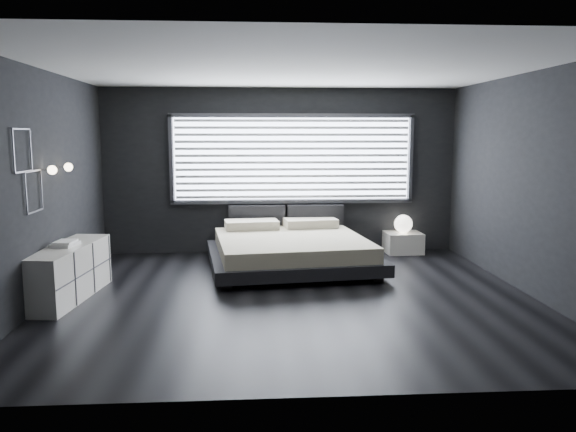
{
  "coord_description": "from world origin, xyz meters",
  "views": [
    {
      "loc": [
        -0.51,
        -6.83,
        2.02
      ],
      "look_at": [
        0.0,
        0.85,
        0.9
      ],
      "focal_mm": 35.0,
      "sensor_mm": 36.0,
      "label": 1
    }
  ],
  "objects": [
    {
      "name": "bed",
      "position": [
        0.08,
        1.52,
        0.29
      ],
      "size": [
        2.68,
        2.58,
        0.63
      ],
      "color": "black",
      "rests_on": "ground"
    },
    {
      "name": "window",
      "position": [
        0.2,
        2.7,
        1.61
      ],
      "size": [
        4.14,
        0.09,
        1.52
      ],
      "color": "white",
      "rests_on": "ground"
    },
    {
      "name": "orb_lamp",
      "position": [
        2.08,
        2.48,
        0.51
      ],
      "size": [
        0.31,
        0.31,
        0.31
      ],
      "primitive_type": "sphere",
      "color": "white",
      "rests_on": "nightstand"
    },
    {
      "name": "wall_art_upper",
      "position": [
        -2.98,
        -0.55,
        1.85
      ],
      "size": [
        0.01,
        0.48,
        0.48
      ],
      "color": "#47474C",
      "rests_on": "ground"
    },
    {
      "name": "wall_art_lower",
      "position": [
        -2.98,
        -0.3,
        1.38
      ],
      "size": [
        0.01,
        0.48,
        0.48
      ],
      "color": "#47474C",
      "rests_on": "ground"
    },
    {
      "name": "sconce_near",
      "position": [
        -2.88,
        0.05,
        1.6
      ],
      "size": [
        0.18,
        0.11,
        0.11
      ],
      "color": "silver",
      "rests_on": "ground"
    },
    {
      "name": "sconce_far",
      "position": [
        -2.88,
        0.65,
        1.6
      ],
      "size": [
        0.18,
        0.11,
        0.11
      ],
      "color": "silver",
      "rests_on": "ground"
    },
    {
      "name": "headboard",
      "position": [
        0.09,
        2.64,
        0.57
      ],
      "size": [
        1.96,
        0.16,
        0.52
      ],
      "color": "black",
      "rests_on": "ground"
    },
    {
      "name": "dresser",
      "position": [
        -2.78,
        0.09,
        0.33
      ],
      "size": [
        0.66,
        1.71,
        0.67
      ],
      "color": "white",
      "rests_on": "ground"
    },
    {
      "name": "nightstand",
      "position": [
        2.1,
        2.5,
        0.18
      ],
      "size": [
        0.62,
        0.53,
        0.35
      ],
      "primitive_type": "cube",
      "rotation": [
        0.0,
        0.0,
        0.03
      ],
      "color": "white",
      "rests_on": "ground"
    },
    {
      "name": "room",
      "position": [
        0.0,
        0.0,
        1.4
      ],
      "size": [
        6.04,
        6.0,
        2.8
      ],
      "color": "black",
      "rests_on": "ground"
    },
    {
      "name": "book_stack",
      "position": [
        -2.79,
        0.08,
        0.7
      ],
      "size": [
        0.31,
        0.37,
        0.07
      ],
      "color": "white",
      "rests_on": "dresser"
    }
  ]
}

